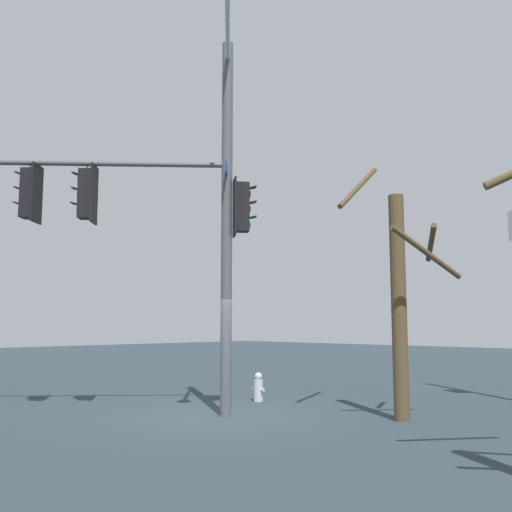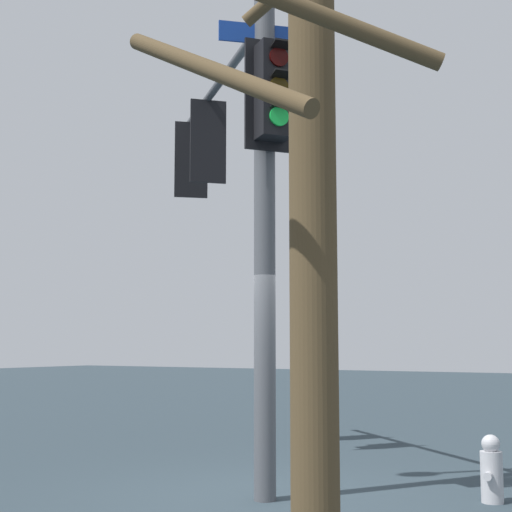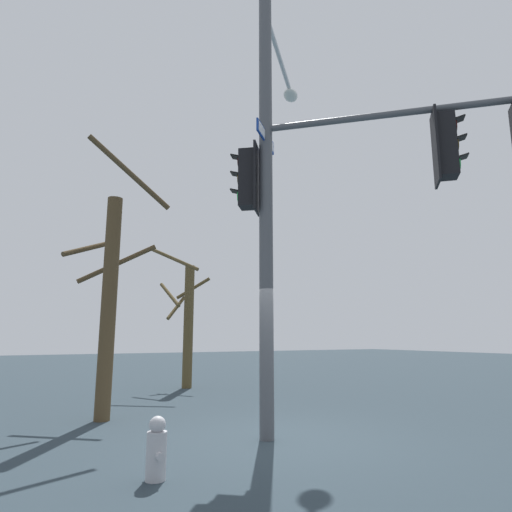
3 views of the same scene
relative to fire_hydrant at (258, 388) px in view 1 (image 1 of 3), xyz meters
The scene contains 4 objects.
ground_plane 2.55m from the fire_hydrant, 114.29° to the left, with size 80.00×80.00×0.00m, color #29363E.
main_signal_pole_assembly 5.45m from the fire_hydrant, 98.69° to the left, with size 6.30×4.64×8.41m.
fire_hydrant is the anchor object (origin of this frame).
bare_tree_behind_pole 4.74m from the fire_hydrant, behind, with size 2.19×2.13×5.64m.
Camera 1 is at (-9.49, 8.49, 1.96)m, focal length 40.59 mm.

